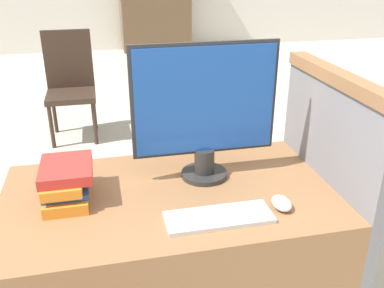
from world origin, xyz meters
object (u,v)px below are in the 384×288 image
Objects in this scene: far_chair at (70,81)px; mouse at (282,203)px; monitor at (205,110)px; book_stack at (66,182)px; keyboard at (219,217)px.

mouse is at bearing -26.02° from far_chair.
monitor reaches higher than book_stack.
far_chair is (-0.87, 2.81, -0.26)m from mouse.
monitor is at bearing -28.57° from far_chair.
mouse is 0.10× the size of far_chair.
keyboard is (-0.03, -0.32, -0.28)m from monitor.
book_stack is (-0.55, -0.06, -0.22)m from monitor.
mouse is 0.80m from book_stack.
far_chair is at bearing 104.67° from monitor.
mouse is 0.37× the size of book_stack.
mouse is at bearing 4.94° from keyboard.
book_stack is at bearing 162.69° from mouse.
book_stack is (-0.52, 0.26, 0.06)m from keyboard.
keyboard is 3.70× the size of mouse.
far_chair is (-0.63, 2.83, -0.25)m from keyboard.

